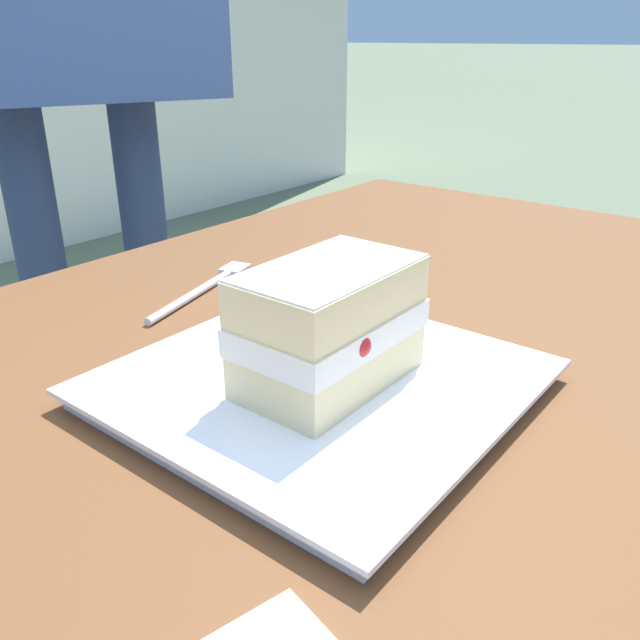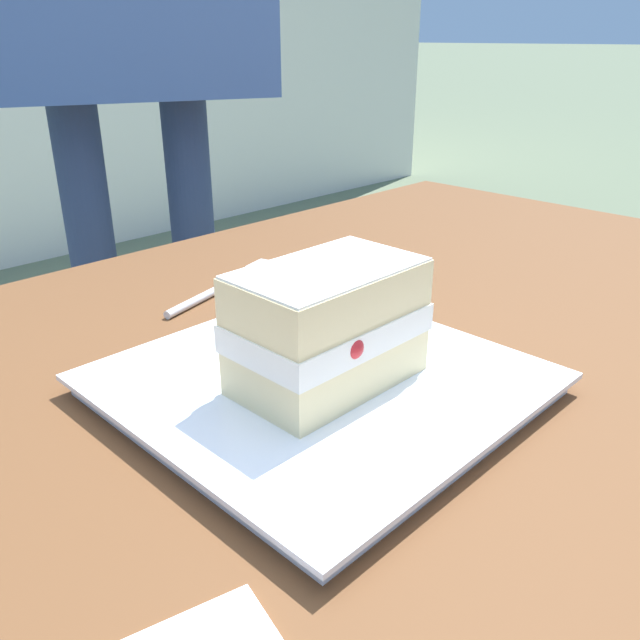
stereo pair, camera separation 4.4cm
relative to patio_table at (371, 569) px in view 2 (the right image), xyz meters
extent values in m
cylinder|color=brown|center=(-0.63, -0.41, -0.28)|extent=(0.07, 0.07, 0.67)
cube|color=brown|center=(0.00, 0.00, 0.07)|extent=(1.39, 0.94, 0.04)
cube|color=white|center=(-0.03, -0.08, 0.10)|extent=(0.25, 0.25, 0.01)
cube|color=white|center=(-0.03, -0.08, 0.11)|extent=(0.27, 0.27, 0.00)
cube|color=beige|center=(-0.03, -0.07, 0.12)|extent=(0.13, 0.08, 0.03)
cube|color=white|center=(-0.03, -0.07, 0.15)|extent=(0.13, 0.08, 0.02)
sphere|color=red|center=(0.02, -0.11, 0.15)|extent=(0.01, 0.01, 0.01)
sphere|color=red|center=(-0.06, -0.10, 0.15)|extent=(0.02, 0.02, 0.02)
sphere|color=red|center=(-0.01, -0.03, 0.15)|extent=(0.02, 0.02, 0.02)
cube|color=beige|center=(-0.03, -0.07, 0.17)|extent=(0.13, 0.08, 0.03)
cube|color=white|center=(-0.03, -0.07, 0.19)|extent=(0.12, 0.07, 0.00)
cylinder|color=silver|center=(-0.09, -0.29, 0.10)|extent=(0.14, 0.04, 0.01)
cube|color=silver|center=(-0.18, -0.31, 0.10)|extent=(0.04, 0.03, 0.01)
cylinder|color=navy|center=(-0.23, -0.83, -0.19)|extent=(0.08, 0.08, 0.86)
cylinder|color=navy|center=(-0.40, -0.77, -0.19)|extent=(0.08, 0.08, 0.86)
camera|label=1|loc=(0.29, 0.18, 0.33)|focal=36.53mm
camera|label=2|loc=(0.26, 0.21, 0.33)|focal=36.53mm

